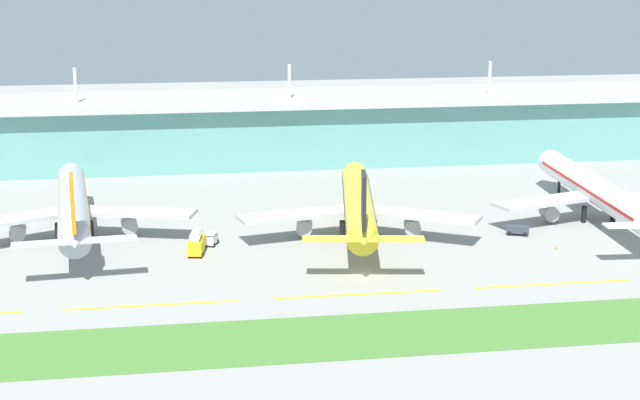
# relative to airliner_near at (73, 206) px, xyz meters

# --- Properties ---
(ground_plane) EXTENTS (600.00, 600.00, 0.00)m
(ground_plane) POSITION_rel_airliner_near_xyz_m (52.35, -33.40, -6.45)
(ground_plane) COLOR gray
(terminal_building) EXTENTS (288.00, 34.00, 27.44)m
(terminal_building) POSITION_rel_airliner_near_xyz_m (52.35, 71.87, 2.97)
(terminal_building) COLOR #5B9E93
(terminal_building) RESTS_ON ground
(airliner_near) EXTENTS (48.60, 69.07, 18.90)m
(airliner_near) POSITION_rel_airliner_near_xyz_m (0.00, 0.00, 0.00)
(airliner_near) COLOR #ADB2BC
(airliner_near) RESTS_ON ground
(airliner_middle) EXTENTS (48.11, 65.83, 18.90)m
(airliner_middle) POSITION_rel_airliner_near_xyz_m (56.41, -8.04, -0.00)
(airliner_middle) COLOR yellow
(airliner_middle) RESTS_ON ground
(airliner_far) EXTENTS (48.67, 72.45, 18.90)m
(airliner_far) POSITION_rel_airliner_near_xyz_m (109.22, -3.82, 0.00)
(airliner_far) COLOR white
(airliner_far) RESTS_ON ground
(taxiway_stripe_mid_west) EXTENTS (28.00, 0.70, 0.04)m
(taxiway_stripe_mid_west) POSITION_rel_airliner_near_xyz_m (15.35, -43.66, -6.43)
(taxiway_stripe_mid_west) COLOR yellow
(taxiway_stripe_mid_west) RESTS_ON ground
(taxiway_stripe_centre) EXTENTS (28.00, 0.70, 0.04)m
(taxiway_stripe_centre) POSITION_rel_airliner_near_xyz_m (49.35, -43.66, -6.43)
(taxiway_stripe_centre) COLOR yellow
(taxiway_stripe_centre) RESTS_ON ground
(taxiway_stripe_mid_east) EXTENTS (28.00, 0.70, 0.04)m
(taxiway_stripe_mid_east) POSITION_rel_airliner_near_xyz_m (83.35, -43.66, -6.43)
(taxiway_stripe_mid_east) COLOR yellow
(taxiway_stripe_mid_east) RESTS_ON ground
(grass_verge) EXTENTS (300.00, 18.00, 0.10)m
(grass_verge) POSITION_rel_airliner_near_xyz_m (52.35, -62.14, -6.40)
(grass_verge) COLOR #477A33
(grass_verge) RESTS_ON ground
(pushback_tug) EXTENTS (5.00, 3.99, 1.85)m
(pushback_tug) POSITION_rel_airliner_near_xyz_m (88.59, -12.26, -5.35)
(pushback_tug) COLOR #333842
(pushback_tug) RESTS_ON ground
(baggage_cart) EXTENTS (2.99, 3.99, 2.48)m
(baggage_cart) POSITION_rel_airliner_near_xyz_m (26.84, -10.08, -5.19)
(baggage_cart) COLOR silver
(baggage_cart) RESTS_ON ground
(fuel_truck) EXTENTS (3.76, 7.53, 4.95)m
(fuel_truck) POSITION_rel_airliner_near_xyz_m (23.75, -15.56, -4.19)
(fuel_truck) COLOR gold
(fuel_truck) RESTS_ON ground
(safety_cone_left_wingtip) EXTENTS (0.56, 0.56, 0.70)m
(safety_cone_left_wingtip) POSITION_rel_airliner_near_xyz_m (92.18, -23.51, -6.10)
(safety_cone_left_wingtip) COLOR orange
(safety_cone_left_wingtip) RESTS_ON ground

